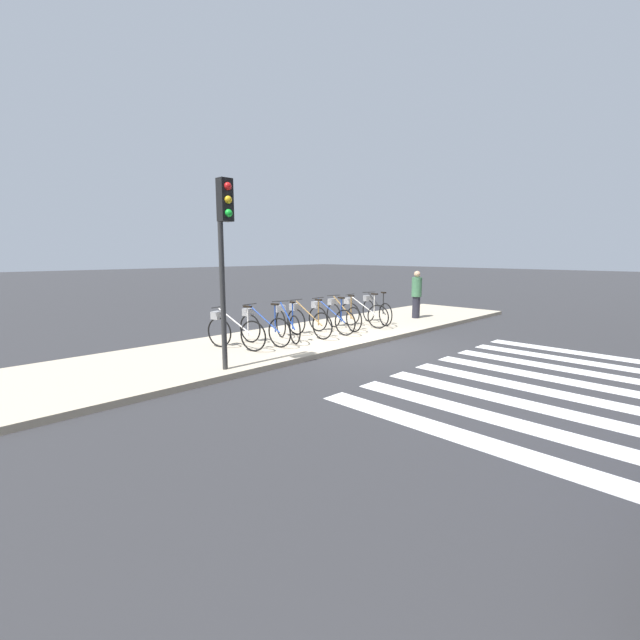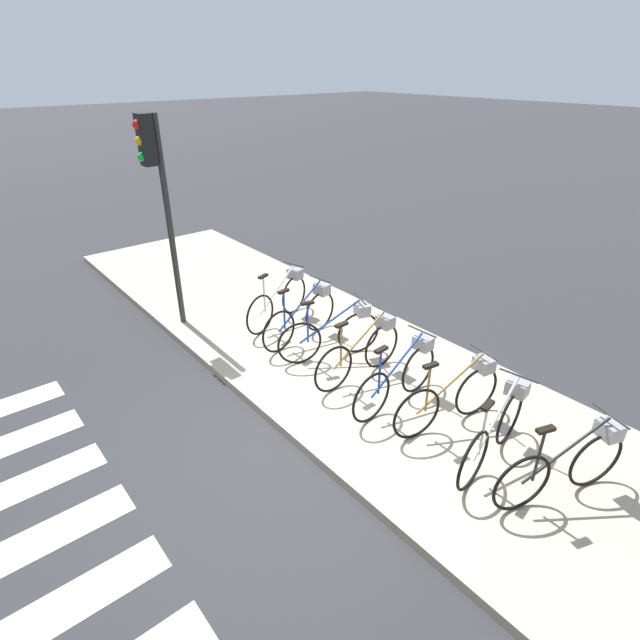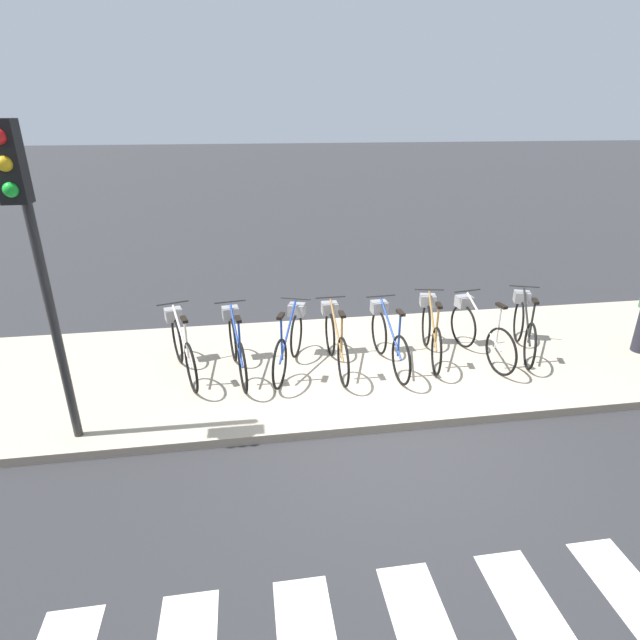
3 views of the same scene
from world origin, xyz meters
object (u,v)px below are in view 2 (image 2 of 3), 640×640
Objects in this scene: parked_bicycle_3 at (363,349)px; parked_bicycle_6 at (497,427)px; parked_bicycle_1 at (304,314)px; traffic_light at (157,181)px; parked_bicycle_2 at (335,332)px; parked_bicycle_5 at (454,394)px; parked_bicycle_0 at (281,298)px; parked_bicycle_7 at (569,462)px; parked_bicycle_4 at (401,374)px.

parked_bicycle_3 and parked_bicycle_6 have the same top height.
traffic_light is at bearing -142.92° from parked_bicycle_1.
parked_bicycle_5 is (2.20, 0.08, 0.00)m from parked_bicycle_2.
parked_bicycle_5 is (3.76, -0.00, 0.00)m from parked_bicycle_0.
parked_bicycle_1 is 3.14m from traffic_light.
parked_bicycle_1 is 3.70m from parked_bicycle_6.
parked_bicycle_2 is at bearing -177.99° from parked_bicycle_5.
parked_bicycle_0 is 5.27m from parked_bicycle_7.
parked_bicycle_3 and parked_bicycle_7 have the same top height.
parked_bicycle_6 is 0.48× the size of traffic_light.
parked_bicycle_7 is (0.80, 0.08, 0.00)m from parked_bicycle_6.
parked_bicycle_0 and parked_bicycle_5 have the same top height.
parked_bicycle_1 is at bearing 178.51° from parked_bicycle_3.
parked_bicycle_3 is 0.79m from parked_bicycle_4.
parked_bicycle_5 is 1.04× the size of parked_bicycle_7.
parked_bicycle_6 and parked_bicycle_7 have the same top height.
parked_bicycle_1 is at bearing -178.46° from parked_bicycle_5.
parked_bicycle_2 is at bearing 28.12° from traffic_light.
parked_bicycle_6 is at bearing 1.40° from parked_bicycle_4.
parked_bicycle_7 is at bearing 5.70° from parked_bicycle_6.
traffic_light reaches higher than parked_bicycle_4.
parked_bicycle_7 is at bearing 0.18° from parked_bicycle_2.
parked_bicycle_2 and parked_bicycle_4 have the same top height.
parked_bicycle_5 is at bearing 177.53° from parked_bicycle_7.
parked_bicycle_3 is 4.17m from traffic_light.
parked_bicycle_2 is 1.00× the size of parked_bicycle_7.
parked_bicycle_7 is at bearing 0.99° from parked_bicycle_3.
parked_bicycle_2 is 0.95× the size of parked_bicycle_3.
parked_bicycle_4 is at bearing -4.55° from parked_bicycle_3.
parked_bicycle_2 is 0.96× the size of parked_bicycle_5.
parked_bicycle_2 is at bearing 178.66° from parked_bicycle_6.
parked_bicycle_7 is (5.27, -0.07, 0.00)m from parked_bicycle_0.
parked_bicycle_7 is (4.50, 0.01, 0.00)m from parked_bicycle_1.
parked_bicycle_2 is 2.20m from parked_bicycle_5.
parked_bicycle_0 is 0.96× the size of parked_bicycle_3.
parked_bicycle_6 is at bearing -11.49° from parked_bicycle_5.
parked_bicycle_6 is 0.80m from parked_bicycle_7.
parked_bicycle_7 is (3.04, 0.05, 0.00)m from parked_bicycle_3.
parked_bicycle_1 is 1.05× the size of parked_bicycle_7.
parked_bicycle_4 is 1.01× the size of parked_bicycle_6.
parked_bicycle_7 is 6.86m from traffic_light.
parked_bicycle_3 is at bearing 179.30° from parked_bicycle_6.
parked_bicycle_0 and parked_bicycle_1 have the same top height.
traffic_light is (-6.38, -1.44, 2.07)m from parked_bicycle_7.
parked_bicycle_3 and parked_bicycle_5 have the same top height.
parked_bicycle_4 and parked_bicycle_6 have the same top height.
parked_bicycle_0 and parked_bicycle_7 have the same top height.
traffic_light is at bearing -166.32° from parked_bicycle_6.
parked_bicycle_3 is at bearing -175.58° from parked_bicycle_5.
parked_bicycle_1 is at bearing 178.99° from parked_bicycle_6.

